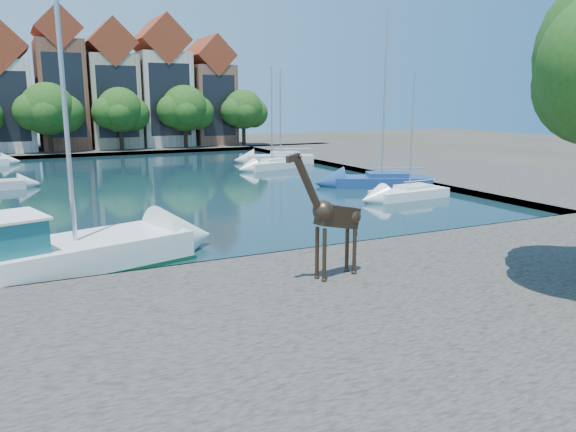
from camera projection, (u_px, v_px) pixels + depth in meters
The scene contains 20 objects.
ground at pixel (292, 261), 23.36m from camera, with size 160.00×160.00×0.00m, color #38332B.
water_basin at pixel (157, 184), 44.44m from camera, with size 38.00×50.00×0.08m, color black.
near_quay at pixel (395, 311), 17.16m from camera, with size 50.00×14.00×0.50m, color #4E4B44.
far_quay at pixel (99, 149), 72.51m from camera, with size 60.00×16.00×0.50m, color #4E4B44.
right_quay at pixel (410, 165), 55.18m from camera, with size 14.00×52.00×0.50m, color #4E4B44.
townhouse_west_inner at pixel (2, 93), 66.51m from camera, with size 6.43×9.18×15.15m.
townhouse_center at pixel (60, 84), 69.11m from camera, with size 5.44×9.18×16.93m.
townhouse_east_inner at pixel (111, 90), 71.83m from camera, with size 5.94×9.18×15.79m.
townhouse_east_mid at pixel (161, 87), 74.55m from camera, with size 6.43×9.18×16.65m.
townhouse_east_end at pixel (208, 95), 77.56m from camera, with size 5.44×9.18×14.43m.
far_tree_mid_west at pixel (49, 111), 64.09m from camera, with size 7.80×6.00×8.00m.
far_tree_mid_east at pixel (121, 111), 67.57m from camera, with size 7.02×5.40×7.52m.
far_tree_east at pixel (185, 110), 71.01m from camera, with size 7.54×5.80×7.84m.
far_tree_far_east at pixel (244, 111), 74.49m from camera, with size 6.76×5.20×7.36m.
giraffe_statue at pixel (332, 216), 19.22m from camera, with size 3.10×0.90×4.44m.
motorsailer at pixel (30, 254), 20.57m from camera, with size 11.66×6.13×12.50m.
sailboat_right_a at pixel (409, 191), 37.55m from camera, with size 5.66×2.34×8.13m.
sailboat_right_b at pixel (382, 179), 42.65m from camera, with size 7.56×5.26×12.76m.
sailboat_right_c at pixel (272, 163), 53.27m from camera, with size 5.66×3.17×9.51m.
sailboat_right_d at pixel (281, 157), 58.44m from camera, with size 7.15×4.86×9.39m.
Camera 1 is at (-10.07, -20.10, 6.63)m, focal length 35.00 mm.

